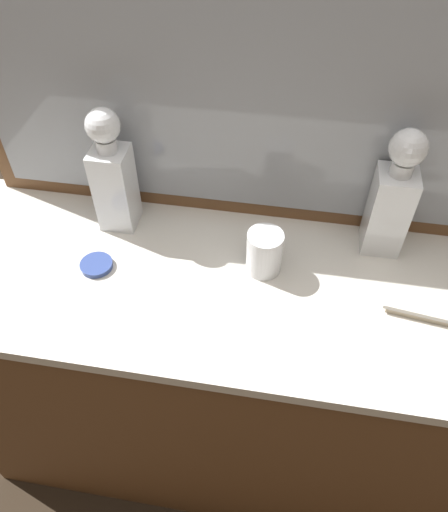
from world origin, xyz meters
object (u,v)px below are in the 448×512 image
Objects in this scene: crystal_tumbler_right at (264,253)px; porcelain_dish at (96,265)px; crystal_decanter_right at (390,204)px; silver_brush_rear at (423,308)px; crystal_decanter_rear at (114,181)px.

porcelain_dish is at bearing -170.99° from crystal_tumbler_right.
crystal_decanter_right is at bearing 15.81° from porcelain_dish.
crystal_tumbler_right reaches higher than silver_brush_rear.
silver_brush_rear is (0.71, -0.17, -0.11)m from crystal_decanter_rear.
porcelain_dish is at bearing -93.81° from crystal_decanter_rear.
silver_brush_rear reaches higher than porcelain_dish.
crystal_decanter_right is at bearing 24.80° from crystal_tumbler_right.
crystal_tumbler_right is 0.62× the size of silver_brush_rear.
crystal_decanter_right is at bearing 2.13° from crystal_decanter_rear.
crystal_decanter_rear is 0.63m from crystal_decanter_right.
crystal_tumbler_right is 0.38m from porcelain_dish.
crystal_tumbler_right is at bearing -14.95° from crystal_decanter_rear.
crystal_tumbler_right is at bearing 9.01° from porcelain_dish.
silver_brush_rear is (0.08, -0.19, -0.11)m from crystal_decanter_right.
crystal_decanter_rear reaches higher than silver_brush_rear.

